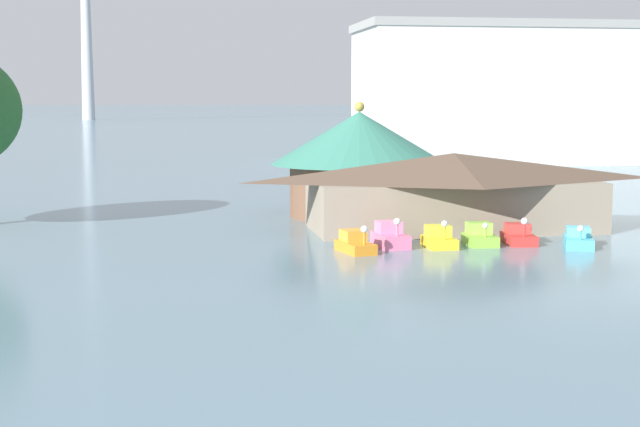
{
  "coord_description": "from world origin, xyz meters",
  "views": [
    {
      "loc": [
        -0.42,
        -16.83,
        8.41
      ],
      "look_at": [
        6.12,
        24.44,
        3.32
      ],
      "focal_mm": 53.9,
      "sensor_mm": 36.0,
      "label": 1
    }
  ],
  "objects_px": {
    "pedal_boat_lime": "(480,236)",
    "pedal_boat_cyan": "(578,239)",
    "boathouse": "(453,190)",
    "background_building_block": "(502,93)",
    "pedal_boat_red": "(519,236)",
    "green_roof_pavilion": "(359,158)",
    "pedal_boat_pink": "(390,237)",
    "pedal_boat_orange": "(355,243)",
    "pedal_boat_yellow": "(439,239)"
  },
  "relations": [
    {
      "from": "pedal_boat_cyan",
      "to": "boathouse",
      "type": "bearing_deg",
      "value": -128.79
    },
    {
      "from": "pedal_boat_orange",
      "to": "green_roof_pavilion",
      "type": "distance_m",
      "value": 16.38
    },
    {
      "from": "pedal_boat_lime",
      "to": "boathouse",
      "type": "bearing_deg",
      "value": -179.95
    },
    {
      "from": "green_roof_pavilion",
      "to": "pedal_boat_pink",
      "type": "bearing_deg",
      "value": -94.17
    },
    {
      "from": "pedal_boat_lime",
      "to": "green_roof_pavilion",
      "type": "relative_size",
      "value": 0.21
    },
    {
      "from": "pedal_boat_red",
      "to": "background_building_block",
      "type": "distance_m",
      "value": 70.39
    },
    {
      "from": "pedal_boat_yellow",
      "to": "green_roof_pavilion",
      "type": "xyz_separation_m",
      "value": [
        -1.67,
        14.59,
        3.66
      ]
    },
    {
      "from": "pedal_boat_lime",
      "to": "background_building_block",
      "type": "xyz_separation_m",
      "value": [
        24.88,
        66.2,
        8.36
      ]
    },
    {
      "from": "pedal_boat_lime",
      "to": "boathouse",
      "type": "xyz_separation_m",
      "value": [
        0.32,
        6.33,
        2.07
      ]
    },
    {
      "from": "pedal_boat_lime",
      "to": "background_building_block",
      "type": "height_order",
      "value": "background_building_block"
    },
    {
      "from": "pedal_boat_lime",
      "to": "pedal_boat_cyan",
      "type": "xyz_separation_m",
      "value": [
        5.22,
        -1.68,
        -0.05
      ]
    },
    {
      "from": "pedal_boat_orange",
      "to": "pedal_boat_yellow",
      "type": "relative_size",
      "value": 1.18
    },
    {
      "from": "pedal_boat_cyan",
      "to": "background_building_block",
      "type": "height_order",
      "value": "background_building_block"
    },
    {
      "from": "pedal_boat_pink",
      "to": "green_roof_pavilion",
      "type": "xyz_separation_m",
      "value": [
        1.03,
        14.11,
        3.56
      ]
    },
    {
      "from": "pedal_boat_yellow",
      "to": "background_building_block",
      "type": "bearing_deg",
      "value": 158.53
    },
    {
      "from": "pedal_boat_orange",
      "to": "background_building_block",
      "type": "xyz_separation_m",
      "value": [
        32.45,
        67.7,
        8.38
      ]
    },
    {
      "from": "pedal_boat_pink",
      "to": "pedal_boat_red",
      "type": "bearing_deg",
      "value": 85.23
    },
    {
      "from": "pedal_boat_orange",
      "to": "boathouse",
      "type": "height_order",
      "value": "boathouse"
    },
    {
      "from": "pedal_boat_red",
      "to": "boathouse",
      "type": "height_order",
      "value": "boathouse"
    },
    {
      "from": "pedal_boat_cyan",
      "to": "green_roof_pavilion",
      "type": "bearing_deg",
      "value": -129.41
    },
    {
      "from": "pedal_boat_red",
      "to": "pedal_boat_cyan",
      "type": "height_order",
      "value": "pedal_boat_red"
    },
    {
      "from": "pedal_boat_orange",
      "to": "pedal_boat_red",
      "type": "bearing_deg",
      "value": 85.76
    },
    {
      "from": "pedal_boat_pink",
      "to": "background_building_block",
      "type": "relative_size",
      "value": 0.08
    },
    {
      "from": "pedal_boat_cyan",
      "to": "pedal_boat_orange",
      "type": "bearing_deg",
      "value": -71.12
    },
    {
      "from": "green_roof_pavilion",
      "to": "pedal_boat_red",
      "type": "bearing_deg",
      "value": -64.98
    },
    {
      "from": "green_roof_pavilion",
      "to": "background_building_block",
      "type": "height_order",
      "value": "background_building_block"
    },
    {
      "from": "boathouse",
      "to": "pedal_boat_lime",
      "type": "bearing_deg",
      "value": -92.86
    },
    {
      "from": "green_roof_pavilion",
      "to": "pedal_boat_orange",
      "type": "bearing_deg",
      "value": -102.1
    },
    {
      "from": "background_building_block",
      "to": "pedal_boat_yellow",
      "type": "bearing_deg",
      "value": -112.36
    },
    {
      "from": "background_building_block",
      "to": "pedal_boat_pink",
      "type": "bearing_deg",
      "value": -114.47
    },
    {
      "from": "green_roof_pavilion",
      "to": "background_building_block",
      "type": "xyz_separation_m",
      "value": [
        29.1,
        52.09,
        4.72
      ]
    },
    {
      "from": "pedal_boat_orange",
      "to": "green_roof_pavilion",
      "type": "height_order",
      "value": "green_roof_pavilion"
    },
    {
      "from": "pedal_boat_yellow",
      "to": "pedal_boat_red",
      "type": "relative_size",
      "value": 0.88
    },
    {
      "from": "pedal_boat_yellow",
      "to": "pedal_boat_red",
      "type": "height_order",
      "value": "pedal_boat_red"
    },
    {
      "from": "pedal_boat_pink",
      "to": "boathouse",
      "type": "xyz_separation_m",
      "value": [
        5.57,
        6.33,
        1.98
      ]
    },
    {
      "from": "pedal_boat_orange",
      "to": "pedal_boat_pink",
      "type": "height_order",
      "value": "pedal_boat_pink"
    },
    {
      "from": "pedal_boat_red",
      "to": "pedal_boat_cyan",
      "type": "bearing_deg",
      "value": 64.96
    },
    {
      "from": "pedal_boat_yellow",
      "to": "pedal_boat_pink",
      "type": "bearing_deg",
      "value": -99.15
    },
    {
      "from": "pedal_boat_red",
      "to": "pedal_boat_lime",
      "type": "bearing_deg",
      "value": -82.97
    },
    {
      "from": "boathouse",
      "to": "background_building_block",
      "type": "distance_m",
      "value": 65.02
    },
    {
      "from": "pedal_boat_pink",
      "to": "pedal_boat_lime",
      "type": "distance_m",
      "value": 5.25
    },
    {
      "from": "pedal_boat_cyan",
      "to": "boathouse",
      "type": "relative_size",
      "value": 0.17
    },
    {
      "from": "pedal_boat_pink",
      "to": "green_roof_pavilion",
      "type": "distance_m",
      "value": 14.59
    },
    {
      "from": "boathouse",
      "to": "background_building_block",
      "type": "relative_size",
      "value": 0.52
    },
    {
      "from": "pedal_boat_red",
      "to": "green_roof_pavilion",
      "type": "distance_m",
      "value": 15.95
    },
    {
      "from": "boathouse",
      "to": "green_roof_pavilion",
      "type": "distance_m",
      "value": 9.15
    },
    {
      "from": "pedal_boat_pink",
      "to": "green_roof_pavilion",
      "type": "relative_size",
      "value": 0.23
    },
    {
      "from": "pedal_boat_orange",
      "to": "pedal_boat_pink",
      "type": "relative_size",
      "value": 1.04
    },
    {
      "from": "pedal_boat_orange",
      "to": "pedal_boat_cyan",
      "type": "distance_m",
      "value": 12.79
    },
    {
      "from": "pedal_boat_cyan",
      "to": "boathouse",
      "type": "distance_m",
      "value": 9.62
    }
  ]
}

